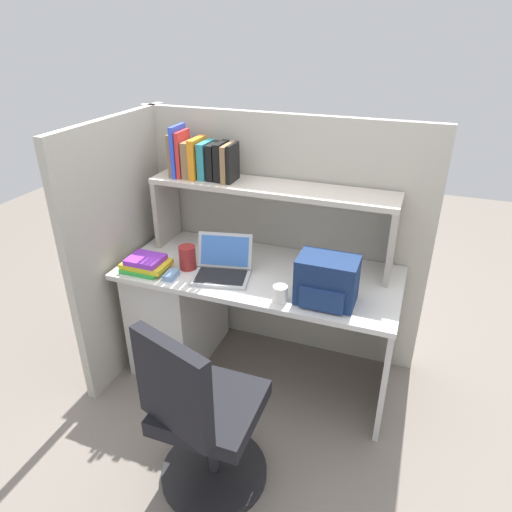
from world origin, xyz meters
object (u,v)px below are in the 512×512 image
object	(u,v)px
backpack	(327,281)
snack_canister	(187,257)
laptop	(223,267)
office_chair	(202,423)
computer_mouse	(171,275)
paper_cup	(280,294)

from	to	relation	value
backpack	snack_canister	size ratio (longest dim) A/B	2.16
laptop	backpack	world-z (taller)	backpack
backpack	office_chair	bearing A→B (deg)	-120.12
computer_mouse	paper_cup	xyz separation A→B (m)	(0.65, -0.02, 0.03)
backpack	snack_canister	world-z (taller)	backpack
laptop	backpack	distance (m)	0.61
snack_canister	office_chair	bearing A→B (deg)	-59.54
computer_mouse	snack_canister	bearing A→B (deg)	71.76
snack_canister	paper_cup	bearing A→B (deg)	-14.16
laptop	paper_cup	bearing A→B (deg)	-20.94
laptop	backpack	size ratio (longest dim) A/B	1.19
backpack	computer_mouse	size ratio (longest dim) A/B	2.88
laptop	paper_cup	distance (m)	0.41
office_chair	snack_canister	bearing A→B (deg)	-40.40
laptop	snack_canister	bearing A→B (deg)	178.49
laptop	computer_mouse	distance (m)	0.29
computer_mouse	office_chair	size ratio (longest dim) A/B	0.11
computer_mouse	backpack	bearing A→B (deg)	1.47
backpack	computer_mouse	world-z (taller)	backpack
laptop	snack_canister	size ratio (longest dim) A/B	2.57
computer_mouse	paper_cup	world-z (taller)	paper_cup
snack_canister	laptop	bearing A→B (deg)	-1.51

